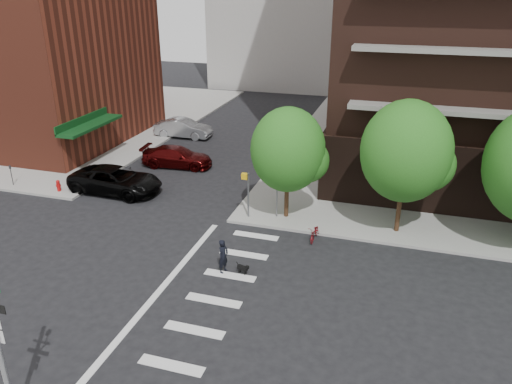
{
  "coord_description": "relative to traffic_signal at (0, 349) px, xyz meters",
  "views": [
    {
      "loc": [
        9.81,
        -16.11,
        12.35
      ],
      "look_at": [
        3.0,
        6.0,
        2.5
      ],
      "focal_mm": 35.0,
      "sensor_mm": 36.0,
      "label": 1
    }
  ],
  "objects": [
    {
      "name": "sidewalk_nw",
      "position": [
        -24.03,
        30.99,
        -2.62
      ],
      "size": [
        31.0,
        33.0,
        0.15
      ],
      "primitive_type": "cube",
      "color": "gray",
      "rests_on": "ground"
    },
    {
      "name": "parking_meter",
      "position": [
        -13.53,
        15.29,
        -1.74
      ],
      "size": [
        0.1,
        0.08,
        1.32
      ],
      "color": "black",
      "rests_on": "sidewalk_nw"
    },
    {
      "name": "tree_b",
      "position": [
        10.47,
        15.99,
        1.85
      ],
      "size": [
        4.5,
        4.5,
        6.65
      ],
      "color": "#301E11",
      "rests_on": "sidewalk_ne"
    },
    {
      "name": "dog_walker",
      "position": [
        3.08,
        9.73,
        -1.88
      ],
      "size": [
        0.68,
        0.54,
        1.63
      ],
      "primitive_type": "imported",
      "rotation": [
        0.0,
        0.0,
        1.3
      ],
      "color": "black",
      "rests_on": "ground"
    },
    {
      "name": "dog",
      "position": [
        3.99,
        9.8,
        -2.39
      ],
      "size": [
        0.6,
        0.3,
        0.5
      ],
      "rotation": [
        0.0,
        0.0,
        -0.28
      ],
      "color": "black",
      "rests_on": "ground"
    },
    {
      "name": "ground",
      "position": [
        0.47,
        7.49,
        -2.7
      ],
      "size": [
        120.0,
        120.0,
        0.0
      ],
      "primitive_type": "plane",
      "color": "black",
      "rests_on": "ground"
    },
    {
      "name": "parked_car_silver",
      "position": [
        -7.68,
        28.71,
        -1.9
      ],
      "size": [
        1.82,
        4.87,
        1.59
      ],
      "primitive_type": "imported",
      "rotation": [
        0.0,
        0.0,
        1.6
      ],
      "color": "#9A9DA1",
      "rests_on": "ground"
    },
    {
      "name": "fire_hydrant",
      "position": [
        -10.03,
        15.29,
        -2.15
      ],
      "size": [
        0.24,
        0.24,
        0.73
      ],
      "color": "#A50C0C",
      "rests_on": "sidewalk_nw"
    },
    {
      "name": "traffic_signal",
      "position": [
        0.0,
        0.0,
        0.0
      ],
      "size": [
        0.9,
        0.75,
        6.0
      ],
      "color": "slate",
      "rests_on": "sidewalk_s"
    },
    {
      "name": "parked_car_black",
      "position": [
        -6.66,
        16.49,
        -1.88
      ],
      "size": [
        2.89,
        5.94,
        1.63
      ],
      "primitive_type": "imported",
      "rotation": [
        0.0,
        0.0,
        1.54
      ],
      "color": "black",
      "rests_on": "ground"
    },
    {
      "name": "parked_car_maroon",
      "position": [
        -5.03,
        21.94,
        -1.97
      ],
      "size": [
        2.55,
        5.2,
        1.46
      ],
      "primitive_type": "imported",
      "rotation": [
        0.0,
        0.0,
        1.67
      ],
      "color": "#3C0606",
      "rests_on": "ground"
    },
    {
      "name": "crosswalk",
      "position": [
        2.68,
        7.49,
        -2.69
      ],
      "size": [
        3.85,
        13.0,
        0.01
      ],
      "color": "silver",
      "rests_on": "ground"
    },
    {
      "name": "scooter",
      "position": [
        6.48,
        13.99,
        -2.3
      ],
      "size": [
        0.6,
        1.54,
        0.8
      ],
      "primitive_type": "imported",
      "rotation": [
        0.0,
        0.0,
        -0.05
      ],
      "color": "maroon",
      "rests_on": "ground"
    },
    {
      "name": "tree_a",
      "position": [
        4.47,
        15.99,
        1.35
      ],
      "size": [
        4.0,
        4.0,
        5.9
      ],
      "color": "#301E11",
      "rests_on": "sidewalk_ne"
    },
    {
      "name": "pedestrian_signal",
      "position": [
        2.79,
        15.42,
        -0.84
      ],
      "size": [
        2.18,
        0.67,
        2.6
      ],
      "color": "slate",
      "rests_on": "sidewalk_ne"
    }
  ]
}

